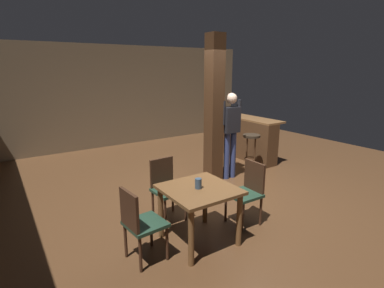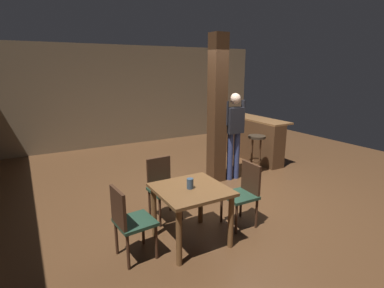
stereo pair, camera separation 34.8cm
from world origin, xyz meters
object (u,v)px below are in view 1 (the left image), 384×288
(chair_east, at_px, (248,189))
(bar_stool_near, at_px, (251,144))
(bar_counter, at_px, (243,137))
(dining_table, at_px, (199,198))
(chair_north, at_px, (166,186))
(chair_west, at_px, (139,221))
(napkin_cup, at_px, (198,183))
(standing_person, at_px, (231,130))

(chair_east, xyz_separation_m, bar_stool_near, (1.65, 1.62, 0.10))
(bar_counter, bearing_deg, dining_table, -140.95)
(chair_north, bearing_deg, bar_counter, 28.73)
(chair_west, bearing_deg, napkin_cup, -2.63)
(dining_table, relative_size, chair_north, 0.96)
(dining_table, bearing_deg, chair_north, 92.84)
(napkin_cup, xyz_separation_m, bar_counter, (3.10, 2.51, -0.29))
(chair_west, bearing_deg, chair_north, 44.85)
(dining_table, relative_size, chair_west, 0.96)
(chair_east, height_order, napkin_cup, chair_east)
(bar_counter, bearing_deg, bar_stool_near, -123.27)
(standing_person, bearing_deg, dining_table, -139.97)
(chair_east, height_order, bar_stool_near, chair_east)
(standing_person, bearing_deg, chair_west, -150.18)
(dining_table, bearing_deg, napkin_cup, -166.94)
(chair_north, relative_size, napkin_cup, 6.87)
(standing_person, bearing_deg, chair_east, -122.69)
(chair_east, distance_m, chair_west, 1.66)
(chair_north, distance_m, standing_person, 2.09)
(napkin_cup, height_order, bar_counter, bar_counter)
(chair_east, distance_m, bar_counter, 3.33)
(dining_table, relative_size, napkin_cup, 6.63)
(chair_west, xyz_separation_m, chair_north, (0.76, 0.76, 0.00))
(chair_west, bearing_deg, bar_counter, 32.44)
(dining_table, distance_m, chair_north, 0.80)
(bar_stool_near, bearing_deg, dining_table, -146.98)
(chair_west, xyz_separation_m, napkin_cup, (0.78, -0.04, 0.29))
(dining_table, distance_m, chair_east, 0.87)
(bar_counter, bearing_deg, napkin_cup, -141.06)
(bar_counter, height_order, bar_stool_near, bar_counter)
(standing_person, distance_m, bar_stool_near, 0.78)
(chair_north, relative_size, bar_counter, 0.45)
(chair_east, height_order, bar_counter, bar_counter)
(dining_table, xyz_separation_m, chair_west, (-0.80, 0.03, -0.09))
(bar_stool_near, bearing_deg, chair_north, -161.72)
(dining_table, distance_m, standing_person, 2.44)
(napkin_cup, distance_m, bar_counter, 4.00)
(standing_person, xyz_separation_m, bar_stool_near, (0.67, 0.09, -0.40))
(chair_east, bearing_deg, standing_person, 57.31)
(chair_east, xyz_separation_m, standing_person, (0.98, 1.53, 0.50))
(standing_person, relative_size, bar_stool_near, 2.15)
(bar_counter, bearing_deg, chair_north, -151.27)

